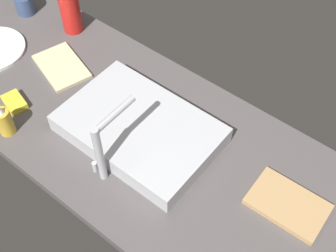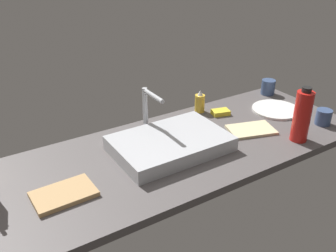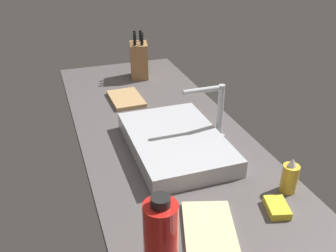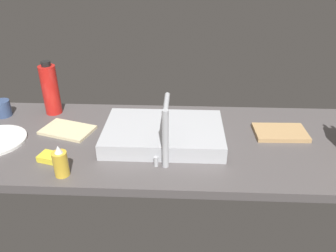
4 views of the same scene
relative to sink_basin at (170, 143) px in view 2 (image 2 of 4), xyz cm
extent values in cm
cube|color=#514C4C|center=(-5.61, -0.62, -4.97)|extent=(198.19, 66.25, 3.50)
cube|color=#B7BABF|center=(0.00, 0.00, 0.00)|extent=(49.07, 32.82, 6.45)
cylinder|color=#B7BABF|center=(-1.74, 18.70, 8.38)|extent=(2.40, 2.40, 23.22)
cylinder|color=#B7BABF|center=(-1.74, 11.00, 18.99)|extent=(2.00, 15.41, 2.00)
cylinder|color=#B7BABF|center=(1.76, 18.70, -1.22)|extent=(1.60, 1.60, 4.00)
cube|color=tan|center=(-50.16, -7.16, -2.32)|extent=(22.45, 14.98, 1.80)
cylinder|color=gold|center=(34.81, 25.56, 1.47)|extent=(5.28, 5.28, 9.40)
cone|color=silver|center=(34.81, 25.56, 7.57)|extent=(2.90, 2.90, 2.80)
cylinder|color=red|center=(54.93, -23.60, 8.58)|extent=(7.76, 7.76, 23.62)
cylinder|color=black|center=(54.93, -23.60, 21.49)|extent=(4.27, 4.27, 2.20)
cylinder|color=white|center=(70.27, 4.57, -2.62)|extent=(25.28, 25.28, 1.20)
cube|color=beige|center=(42.75, -5.60, -2.62)|extent=(24.94, 19.91, 1.20)
cylinder|color=#384C75|center=(83.71, 24.07, 1.11)|extent=(7.91, 7.91, 8.66)
cylinder|color=#384C75|center=(77.89, -19.14, 0.63)|extent=(7.62, 7.62, 7.71)
cube|color=yellow|center=(42.02, 16.76, -2.02)|extent=(10.25, 8.13, 2.40)
camera|label=1|loc=(-61.72, 62.80, 113.25)|focal=47.95mm
camera|label=2|loc=(-76.49, -119.83, 81.33)|focal=40.14mm
camera|label=3|loc=(112.47, -41.82, 71.80)|focal=39.88mm
camera|label=4|loc=(-7.33, 120.45, 69.94)|focal=35.82mm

